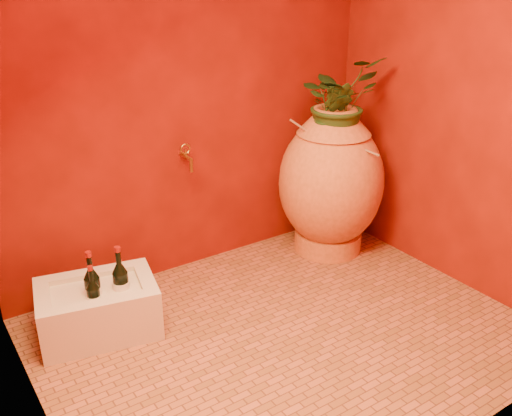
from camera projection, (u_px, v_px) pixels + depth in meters
floor at (286, 335)px, 3.10m from camera, size 2.50×2.50×0.00m
wall_back at (189, 75)px, 3.36m from camera, size 2.50×0.02×2.50m
wall_left at (2, 158)px, 1.96m from camera, size 0.02×2.00×2.50m
wall_right at (467, 79)px, 3.24m from camera, size 0.02×2.00×2.50m
amphora at (331, 182)px, 3.83m from camera, size 0.89×0.89×1.01m
stone_basin at (98, 310)px, 3.08m from camera, size 0.69×0.55×0.29m
wine_bottle_a at (93, 290)px, 2.99m from camera, size 0.09×0.09×0.35m
wine_bottle_b at (121, 284)px, 3.04m from camera, size 0.09×0.09×0.35m
wine_bottle_c at (94, 298)px, 2.96m from camera, size 0.07×0.07×0.29m
wall_tap at (187, 156)px, 3.44m from camera, size 0.07×0.15×0.16m
plant_main at (339, 101)px, 3.61m from camera, size 0.52×0.45×0.56m
plant_side at (333, 116)px, 3.59m from camera, size 0.31×0.31×0.44m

